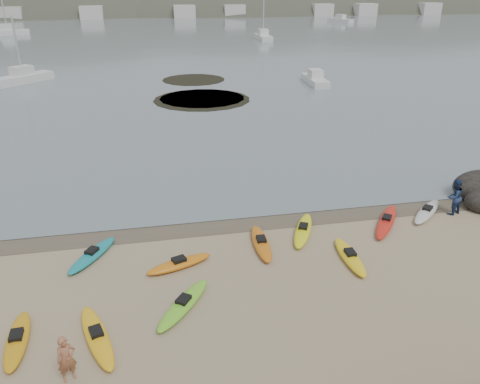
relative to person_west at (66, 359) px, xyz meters
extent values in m
plane|color=tan|center=(7.09, 9.22, -0.78)|extent=(600.00, 600.00, 0.00)
plane|color=brown|center=(7.09, 8.92, -0.77)|extent=(60.00, 60.00, 0.00)
plane|color=slate|center=(7.09, 309.22, -0.77)|extent=(1200.00, 1200.00, 0.00)
ellipsoid|color=orange|center=(7.50, 6.40, -0.61)|extent=(0.87, 3.33, 0.34)
ellipsoid|color=orange|center=(-1.88, 1.88, -0.61)|extent=(0.86, 3.05, 0.34)
ellipsoid|color=teal|center=(0.09, 6.87, -0.61)|extent=(2.26, 3.13, 0.34)
ellipsoid|color=yellow|center=(9.75, 7.18, -0.61)|extent=(2.17, 3.47, 0.34)
ellipsoid|color=yellow|center=(10.98, 4.54, -0.61)|extent=(0.83, 3.20, 0.34)
ellipsoid|color=orange|center=(3.73, 5.43, -0.61)|extent=(2.97, 1.66, 0.34)
ellipsoid|color=#75D52A|center=(3.67, 2.69, -0.61)|extent=(2.54, 3.18, 0.34)
ellipsoid|color=red|center=(14.08, 7.24, -0.61)|extent=(2.97, 3.61, 0.34)
ellipsoid|color=silver|center=(16.63, 7.81, -0.61)|extent=(2.98, 2.78, 0.34)
ellipsoid|color=yellow|center=(0.68, 1.54, -0.61)|extent=(1.75, 3.60, 0.34)
imported|color=#B06946|center=(0.00, 0.00, 0.00)|extent=(0.67, 0.57, 1.55)
imported|color=navy|center=(17.94, 7.67, 0.18)|extent=(1.10, 0.96, 1.91)
cylinder|color=black|center=(8.53, 36.17, -0.75)|extent=(8.72, 8.72, 0.04)
cylinder|color=black|center=(8.43, 35.61, -0.75)|extent=(9.82, 9.82, 0.04)
cylinder|color=black|center=(8.74, 46.31, -0.75)|extent=(7.62, 7.62, 0.04)
cube|color=silver|center=(-11.26, 48.59, -0.26)|extent=(6.47, 6.80, 1.03)
cube|color=silver|center=(22.43, 40.99, -0.33)|extent=(2.21, 6.46, 0.89)
cube|color=silver|center=(27.44, 86.48, -0.20)|extent=(2.36, 8.20, 1.14)
cube|color=silver|center=(-26.49, 107.09, -0.14)|extent=(9.41, 4.11, 1.27)
cube|color=silver|center=(61.03, 126.85, -0.19)|extent=(5.78, 8.54, 1.17)
ellipsoid|color=#384235|center=(-37.91, 204.22, -18.78)|extent=(220.00, 120.00, 80.00)
ellipsoid|color=#384235|center=(42.09, 199.22, -16.08)|extent=(200.00, 110.00, 68.00)
ellipsoid|color=#384235|center=(127.09, 209.22, -17.88)|extent=(230.00, 130.00, 76.00)
cube|color=beige|center=(-34.91, 154.22, 1.22)|extent=(7.00, 5.00, 4.00)
cube|color=beige|center=(-10.91, 154.22, 1.22)|extent=(7.00, 5.00, 4.00)
cube|color=beige|center=(13.09, 154.22, 1.22)|extent=(7.00, 5.00, 4.00)
cube|color=beige|center=(37.09, 154.22, 1.22)|extent=(7.00, 5.00, 4.00)
cube|color=beige|center=(61.09, 154.22, 1.22)|extent=(7.00, 5.00, 4.00)
cube|color=beige|center=(85.09, 154.22, 1.22)|extent=(7.00, 5.00, 4.00)
cube|color=beige|center=(109.09, 154.22, 1.22)|extent=(7.00, 5.00, 4.00)
camera|label=1|loc=(2.96, -11.38, 10.19)|focal=35.00mm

